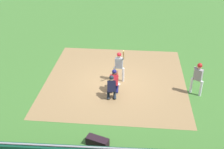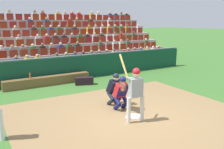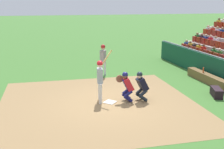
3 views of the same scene
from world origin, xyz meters
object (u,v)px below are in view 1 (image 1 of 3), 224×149
batter_at_plate (119,64)px  home_plate_umpire (112,86)px  catcher_crouching (114,80)px  on_deck_batter (198,76)px  home_plate_marker (115,84)px  equipment_duffel_bag (97,142)px

batter_at_plate → home_plate_umpire: (-0.30, -1.67, -0.38)m
catcher_crouching → batter_at_plate: bearing=79.4°
on_deck_batter → home_plate_umpire: bearing=-171.3°
home_plate_marker → catcher_crouching: bearing=-90.5°
home_plate_marker → batter_at_plate: size_ratio=0.21×
home_plate_marker → batter_at_plate: bearing=62.1°
home_plate_umpire → equipment_duffel_bag: 3.41m
home_plate_umpire → on_deck_batter: 4.34m
catcher_crouching → on_deck_batter: bearing=0.6°
home_plate_umpire → equipment_duffel_bag: size_ratio=1.41×
batter_at_plate → home_plate_umpire: bearing=-100.1°
home_plate_umpire → on_deck_batter: size_ratio=0.71×
catcher_crouching → home_plate_marker: bearing=89.5°
home_plate_umpire → batter_at_plate: bearing=79.9°
batter_at_plate → home_plate_umpire: 1.74m
home_plate_umpire → home_plate_marker: bearing=85.4°
home_plate_marker → on_deck_batter: 4.35m
catcher_crouching → home_plate_umpire: size_ratio=1.00×
home_plate_marker → batter_at_plate: 1.13m
catcher_crouching → on_deck_batter: 4.19m
equipment_duffel_bag → on_deck_batter: (4.61, 4.01, 0.89)m
home_plate_marker → equipment_duffel_bag: equipment_duffel_bag is taller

